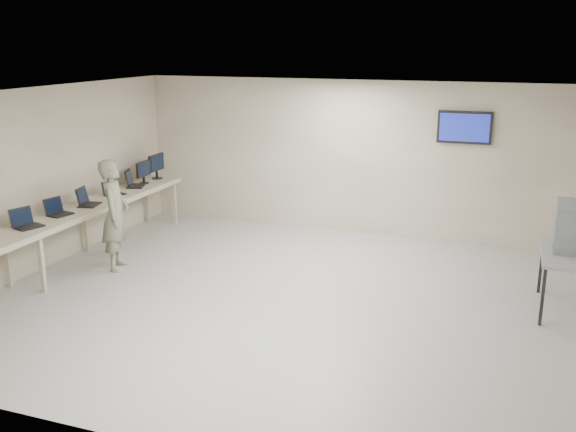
% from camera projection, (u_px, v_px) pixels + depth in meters
% --- Properties ---
extents(room, '(8.01, 7.01, 2.81)m').
position_uv_depth(room, '(287.00, 200.00, 8.55)').
color(room, '#BBB9AB').
rests_on(room, ground).
extents(workbench, '(0.76, 6.00, 0.90)m').
position_uv_depth(workbench, '(64.00, 218.00, 9.84)').
color(workbench, tan).
rests_on(workbench, ground).
extents(laptop_1, '(0.39, 0.42, 0.28)m').
position_uv_depth(laptop_1, '(26.00, 222.00, 9.11)').
color(laptop_1, black).
rests_on(laptop_1, workbench).
extents(laptop_2, '(0.34, 0.38, 0.26)m').
position_uv_depth(laptop_2, '(57.00, 211.00, 9.75)').
color(laptop_2, black).
rests_on(laptop_2, workbench).
extents(laptop_3, '(0.37, 0.42, 0.29)m').
position_uv_depth(laptop_3, '(86.00, 201.00, 10.32)').
color(laptop_3, black).
rests_on(laptop_3, workbench).
extents(laptop_4, '(0.33, 0.36, 0.25)m').
position_uv_depth(laptop_4, '(113.00, 191.00, 10.99)').
color(laptop_4, black).
rests_on(laptop_4, workbench).
extents(laptop_5, '(0.43, 0.46, 0.30)m').
position_uv_depth(laptop_5, '(133.00, 182.00, 11.64)').
color(laptop_5, black).
rests_on(laptop_5, workbench).
extents(monitor_near, '(0.19, 0.42, 0.41)m').
position_uv_depth(monitor_near, '(143.00, 170.00, 11.84)').
color(monitor_near, black).
rests_on(monitor_near, workbench).
extents(monitor_far, '(0.21, 0.48, 0.47)m').
position_uv_depth(monitor_far, '(156.00, 164.00, 12.24)').
color(monitor_far, black).
rests_on(monitor_far, workbench).
extents(soldier, '(0.63, 0.74, 1.74)m').
position_uv_depth(soldier, '(115.00, 215.00, 9.88)').
color(soldier, '#727B59').
rests_on(soldier, ground).
extents(side_table, '(0.63, 1.36, 0.81)m').
position_uv_depth(side_table, '(566.00, 258.00, 8.33)').
color(side_table, gray).
rests_on(side_table, ground).
extents(storage_bins, '(0.33, 0.37, 0.70)m').
position_uv_depth(storage_bins, '(569.00, 227.00, 8.23)').
color(storage_bins, '#8D98A3').
rests_on(storage_bins, side_table).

